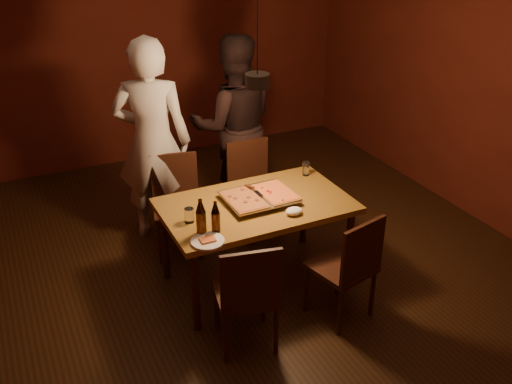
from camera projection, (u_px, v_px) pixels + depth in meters
name	position (u px, v px, depth m)	size (l,w,h in m)	color
room_shell	(257.00, 127.00, 4.25)	(6.00, 6.00, 6.00)	#331C0E
dining_table	(256.00, 211.00, 4.58)	(1.50, 0.90, 0.75)	olive
chair_far_left	(176.00, 194.00, 5.14)	(0.51, 0.51, 0.49)	#38190F
chair_far_right	(252.00, 179.00, 5.43)	(0.43, 0.43, 0.49)	#38190F
chair_near_left	(248.00, 288.00, 3.90)	(0.50, 0.50, 0.49)	#38190F
chair_near_right	(350.00, 260.00, 4.20)	(0.50, 0.50, 0.49)	#38190F
pizza_tray	(259.00, 199.00, 4.56)	(0.55, 0.45, 0.05)	silver
pizza_meat	(244.00, 199.00, 4.48)	(0.26, 0.42, 0.02)	maroon
pizza_cheese	(276.00, 192.00, 4.59)	(0.26, 0.41, 0.02)	gold
spatula	(258.00, 194.00, 4.56)	(0.09, 0.24, 0.04)	silver
beer_bottle_a	(201.00, 217.00, 4.07)	(0.07, 0.07, 0.28)	black
beer_bottle_b	(216.00, 217.00, 4.10)	(0.06, 0.06, 0.25)	black
water_glass_left	(189.00, 215.00, 4.25)	(0.07, 0.07, 0.11)	silver
water_glass_right	(306.00, 169.00, 4.98)	(0.06, 0.06, 0.12)	silver
plate_slice	(208.00, 241.00, 4.02)	(0.24, 0.24, 0.03)	white
napkin	(294.00, 211.00, 4.37)	(0.14, 0.10, 0.06)	white
diner_white	(153.00, 142.00, 5.15)	(0.70, 0.46, 1.92)	silver
diner_dark	(234.00, 126.00, 5.66)	(0.88, 0.69, 1.81)	black
pendant_lamp	(257.00, 79.00, 4.08)	(0.18, 0.18, 1.10)	black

